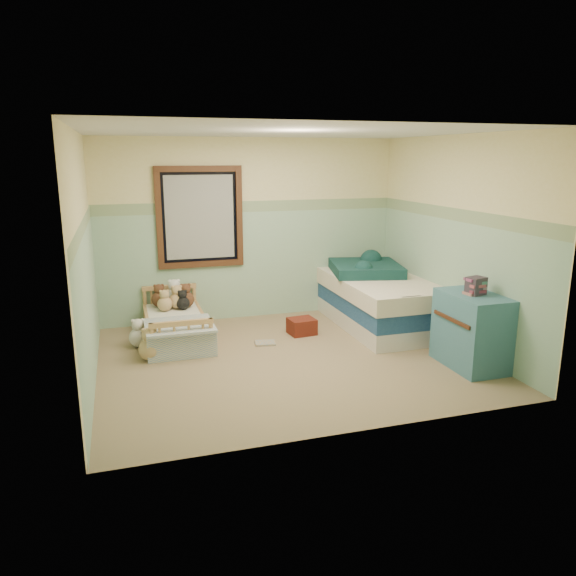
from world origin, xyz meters
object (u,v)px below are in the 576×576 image
object	(u,v)px
plush_floor_cream	(139,337)
twin_bed_frame	(377,316)
toddler_bed_frame	(176,332)
dresser	(472,330)
floor_book	(265,343)
red_pillow	(302,326)
plush_floor_tan	(150,349)

from	to	relation	value
plush_floor_cream	twin_bed_frame	size ratio (longest dim) A/B	0.11
toddler_bed_frame	dresser	xyz separation A→B (m)	(2.99, -1.85, 0.31)
twin_bed_frame	dresser	size ratio (longest dim) A/B	2.63
toddler_bed_frame	twin_bed_frame	size ratio (longest dim) A/B	0.68
floor_book	red_pillow	bearing A→B (deg)	33.03
red_pillow	floor_book	world-z (taller)	red_pillow
plush_floor_tan	dresser	size ratio (longest dim) A/B	0.32
plush_floor_tan	dresser	distance (m)	3.57
plush_floor_cream	plush_floor_tan	size ratio (longest dim) A/B	0.91
dresser	floor_book	size ratio (longest dim) A/B	3.28
dresser	red_pillow	world-z (taller)	dresser
plush_floor_tan	red_pillow	xyz separation A→B (m)	(1.94, 0.39, -0.03)
red_pillow	floor_book	size ratio (longest dim) A/B	1.32
twin_bed_frame	plush_floor_tan	bearing A→B (deg)	-170.95
plush_floor_cream	floor_book	size ratio (longest dim) A/B	0.96
red_pillow	floor_book	distance (m)	0.61
toddler_bed_frame	floor_book	world-z (taller)	toddler_bed_frame
plush_floor_tan	dresser	bearing A→B (deg)	-19.91
plush_floor_cream	plush_floor_tan	distance (m)	0.51
dresser	red_pillow	distance (m)	2.15
dresser	red_pillow	xyz separation A→B (m)	(-1.41, 1.60, -0.30)
twin_bed_frame	red_pillow	world-z (taller)	twin_bed_frame
plush_floor_cream	red_pillow	xyz separation A→B (m)	(2.04, -0.11, -0.02)
plush_floor_tan	twin_bed_frame	size ratio (longest dim) A/B	0.12
plush_floor_cream	plush_floor_tan	bearing A→B (deg)	-78.31
toddler_bed_frame	twin_bed_frame	distance (m)	2.71
toddler_bed_frame	red_pillow	distance (m)	1.60
plush_floor_tan	twin_bed_frame	xyz separation A→B (m)	(3.06, 0.49, -0.02)
toddler_bed_frame	plush_floor_tan	size ratio (longest dim) A/B	5.56
toddler_bed_frame	red_pillow	bearing A→B (deg)	-8.97
dresser	red_pillow	bearing A→B (deg)	131.30
floor_book	toddler_bed_frame	bearing A→B (deg)	164.13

